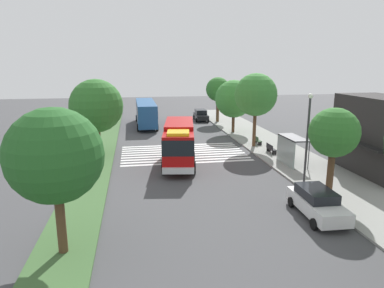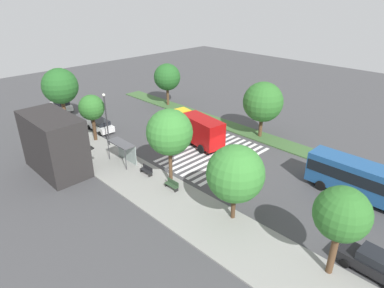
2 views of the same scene
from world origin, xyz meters
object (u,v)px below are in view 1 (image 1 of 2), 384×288
fire_truck (179,142)px  sidewalk_tree_far_west (218,90)px  sidewalk_tree_west (234,99)px  bench_west_of_shelter (257,140)px  bench_near_shelter (271,148)px  sidewalk_tree_east (334,133)px  median_tree_west (55,156)px  transit_bus (146,112)px  parked_car_west (201,115)px  sidewalk_tree_center (256,95)px  median_tree_far_west (96,106)px  street_lamp (308,132)px  parked_car_mid (317,202)px  bus_stop_shelter (289,145)px

fire_truck → sidewalk_tree_far_west: bearing=166.7°
sidewalk_tree_west → bench_west_of_shelter: bearing=5.6°
bench_near_shelter → sidewalk_tree_far_west: sidewalk_tree_far_west is taller
sidewalk_tree_east → median_tree_west: 16.88m
transit_bus → sidewalk_tree_far_west: size_ratio=1.76×
fire_truck → parked_car_west: fire_truck is taller
sidewalk_tree_west → sidewalk_tree_center: 8.16m
parked_car_west → sidewalk_tree_center: sidewalk_tree_center is taller
median_tree_far_west → median_tree_west: size_ratio=1.06×
sidewalk_tree_east → median_tree_west: bearing=-75.1°
sidewalk_tree_center → sidewalk_tree_east: (14.92, 0.00, -1.17)m
sidewalk_tree_center → street_lamp: bearing=-1.9°
parked_car_mid → bus_stop_shelter: size_ratio=1.37×
street_lamp → sidewalk_tree_far_west: size_ratio=0.99×
sidewalk_tree_east → bench_near_shelter: bearing=176.6°
bench_near_shelter → bench_west_of_shelter: bearing=180.0°
parked_car_mid → street_lamp: bearing=162.8°
bench_west_of_shelter → sidewalk_tree_center: 5.23m
bus_stop_shelter → median_tree_west: 21.14m
bench_near_shelter → sidewalk_tree_far_west: bearing=-178.0°
street_lamp → sidewalk_tree_west: 20.32m
bench_west_of_shelter → sidewalk_tree_center: size_ratio=0.20×
parked_car_mid → bench_near_shelter: bearing=170.7°
bench_west_of_shelter → street_lamp: (13.20, -1.10, 3.47)m
sidewalk_tree_center → median_tree_far_west: size_ratio=1.06×
median_tree_west → bench_near_shelter: bearing=133.5°
fire_truck → median_tree_west: (13.83, -7.42, 2.76)m
parked_car_mid → sidewalk_tree_west: size_ratio=0.71×
parked_car_west → bench_near_shelter: bearing=9.9°
fire_truck → sidewalk_tree_far_west: (-22.10, 8.89, 2.93)m
parked_car_west → sidewalk_tree_center: 19.59m
bus_stop_shelter → median_tree_far_west: 18.54m
median_tree_far_west → parked_car_west: bearing=143.9°
bus_stop_shelter → parked_car_mid: bearing=-16.0°
median_tree_west → parked_car_west: bearing=159.7°
parked_car_west → transit_bus: transit_bus is taller
sidewalk_tree_east → median_tree_far_west: 21.80m
median_tree_far_west → sidewalk_tree_east: bearing=48.4°
parked_car_mid → bench_near_shelter: (-14.23, 2.89, -0.28)m
parked_car_west → sidewalk_tree_east: (33.79, 2.20, 3.62)m
parked_car_mid → median_tree_west: size_ratio=0.69×
bench_near_shelter → bench_west_of_shelter: size_ratio=1.00×
sidewalk_tree_west → sidewalk_tree_center: bearing=-0.0°
median_tree_far_west → bench_near_shelter: bearing=81.1°
bench_near_shelter → median_tree_west: size_ratio=0.23×
parked_car_mid → sidewalk_tree_center: (-17.33, 2.20, 4.82)m
fire_truck → transit_bus: 20.97m
sidewalk_tree_far_west → sidewalk_tree_west: sidewalk_tree_far_west is taller
fire_truck → street_lamp: street_lamp is taller
sidewalk_tree_east → sidewalk_tree_west: bearing=180.0°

